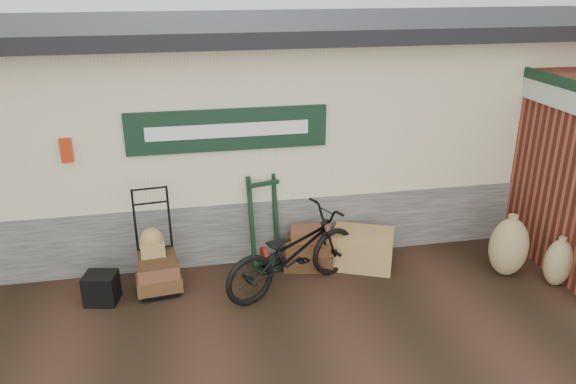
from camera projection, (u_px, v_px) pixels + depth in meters
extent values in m
plane|color=black|center=(265.00, 297.00, 7.12)|extent=(80.00, 80.00, 0.00)
cube|color=#4C4C47|center=(239.00, 188.00, 9.46)|extent=(14.00, 3.54, 0.90)
cube|color=beige|center=(236.00, 100.00, 8.91)|extent=(14.00, 3.50, 2.10)
cube|color=black|center=(234.00, 26.00, 8.35)|extent=(14.40, 4.10, 0.20)
cube|color=black|center=(228.00, 130.00, 7.23)|extent=(2.60, 0.06, 0.55)
cube|color=white|center=(228.00, 131.00, 7.20)|extent=(2.10, 0.01, 0.18)
cube|color=#B22D0C|center=(67.00, 150.00, 6.92)|extent=(0.14, 0.10, 0.30)
cube|color=maroon|center=(553.00, 150.00, 8.61)|extent=(1.60, 4.50, 2.60)
cube|color=#194C2D|center=(560.00, 98.00, 7.16)|extent=(0.04, 2.40, 0.28)
cube|color=black|center=(563.00, 82.00, 7.08)|extent=(0.05, 2.50, 0.14)
cube|color=olive|center=(363.00, 249.00, 7.78)|extent=(0.96, 0.82, 0.53)
cube|color=black|center=(101.00, 288.00, 6.95)|extent=(0.45, 0.40, 0.39)
imported|color=black|center=(293.00, 248.00, 7.13)|extent=(1.44, 2.10, 1.16)
ellipsoid|color=#947F4F|center=(509.00, 247.00, 7.51)|extent=(0.60, 0.54, 0.83)
ellipsoid|color=#947F4F|center=(558.00, 263.00, 7.30)|extent=(0.50, 0.46, 0.65)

